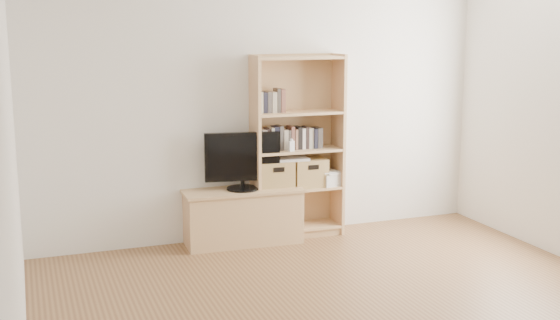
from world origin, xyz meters
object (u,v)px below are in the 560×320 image
basket_right (308,172)px  laptop (292,159)px  bookshelf (297,147)px  baby_monitor (291,146)px  basket_left (275,175)px  tv_stand (243,217)px  television (242,161)px

basket_right → laptop: bearing=-177.0°
bookshelf → baby_monitor: size_ratio=17.96×
basket_left → baby_monitor: bearing=-32.7°
tv_stand → baby_monitor: baby_monitor is taller
baby_monitor → laptop: bearing=58.4°
tv_stand → television: size_ratio=1.54×
television → bookshelf: bearing=13.8°
baby_monitor → tv_stand: bearing=165.8°
tv_stand → laptop: 0.73m
television → tv_stand: bearing=0.0°
tv_stand → bookshelf: bookshelf is taller
bookshelf → television: bearing=-174.4°
basket_left → basket_right: bearing=1.5°
bookshelf → laptop: bookshelf is taller
bookshelf → basket_right: size_ratio=5.34×
television → baby_monitor: bearing=3.1°
baby_monitor → basket_right: baby_monitor is taller
baby_monitor → basket_left: bearing=136.8°
bookshelf → basket_right: (0.11, -0.01, -0.26)m
television → basket_left: 0.38m
laptop → basket_left: bearing=-179.3°
bookshelf → television: bookshelf is taller
tv_stand → bookshelf: bearing=7.1°
basket_right → basket_left: bearing=178.4°
bookshelf → laptop: (-0.07, -0.02, -0.11)m
bookshelf → laptop: 0.13m
bookshelf → television: size_ratio=2.51×
television → basket_right: bearing=12.5°
tv_stand → laptop: size_ratio=3.51×
basket_left → basket_right: 0.34m
television → basket_left: size_ratio=2.12×
basket_right → laptop: size_ratio=1.07×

